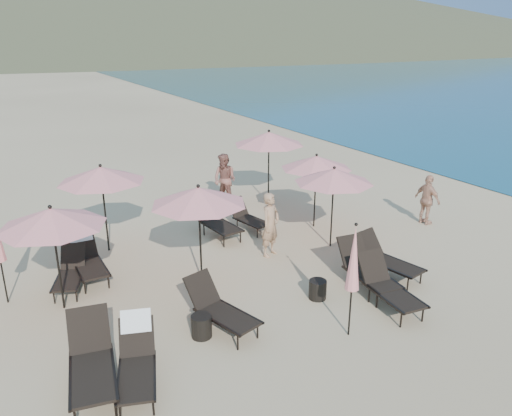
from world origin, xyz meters
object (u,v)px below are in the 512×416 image
umbrella_open_4 (269,138)px  side_table_0 (201,326)px  lounger_8 (216,220)px  side_table_1 (318,289)px  umbrella_open_0 (51,218)px  umbrella_open_2 (334,176)px  lounger_2 (220,308)px  lounger_5 (387,258)px  lounger_1 (137,357)px  lounger_7 (87,256)px  beachgoer_b (225,180)px  umbrella_open_5 (316,162)px  beachgoer_c (427,200)px  umbrella_open_3 (101,174)px  lounger_4 (366,269)px  lounger_0 (91,360)px  umbrella_closed_0 (354,259)px  lounger_3 (388,286)px  beachgoer_a (271,225)px  umbrella_open_1 (199,196)px  lounger_9 (248,217)px  lounger_6 (70,272)px

umbrella_open_4 → side_table_0: bearing=-129.0°
lounger_8 → side_table_1: bearing=-91.1°
umbrella_open_0 → umbrella_open_2: size_ratio=1.03×
lounger_2 → umbrella_open_0: (-2.59, 2.28, 1.59)m
lounger_5 → umbrella_open_2: size_ratio=0.78×
lounger_1 → umbrella_open_4: size_ratio=0.68×
lounger_7 → lounger_5: bearing=-29.4°
umbrella_open_0 → beachgoer_b: bearing=37.2°
umbrella_open_4 → umbrella_open_5: 2.60m
lounger_2 → side_table_1: size_ratio=4.14×
beachgoer_c → umbrella_open_3: bearing=70.8°
lounger_2 → lounger_4: lounger_4 is taller
lounger_1 → lounger_4: size_ratio=0.94×
lounger_0 → beachgoer_c: bearing=24.4°
umbrella_open_0 → umbrella_closed_0: (4.66, -3.68, -0.43)m
umbrella_open_3 → side_table_1: (3.41, -4.80, -1.89)m
lounger_5 → beachgoer_b: (-1.14, 6.61, 0.43)m
lounger_4 → side_table_0: size_ratio=4.08×
side_table_1 → beachgoer_c: 5.97m
lounger_7 → side_table_0: (1.39, -3.67, -0.29)m
lounger_1 → lounger_4: 5.52m
lounger_3 → beachgoer_a: size_ratio=1.04×
lounger_3 → umbrella_open_4: bearing=85.9°
lounger_0 → lounger_5: size_ratio=1.10×
lounger_2 → umbrella_open_1: size_ratio=0.75×
lounger_3 → umbrella_open_5: 5.00m
lounger_9 → umbrella_open_0: (-5.52, -2.11, 1.65)m
lounger_9 → beachgoer_a: size_ratio=0.91×
lounger_2 → lounger_5: bearing=-14.9°
umbrella_closed_0 → beachgoer_b: (1.24, 8.17, -0.74)m
lounger_7 → umbrella_open_4: 7.26m
side_table_0 → beachgoer_c: beachgoer_c is taller
lounger_8 → beachgoer_a: (0.69, -1.87, 0.38)m
lounger_4 → umbrella_open_3: (-4.65, 4.92, 1.63)m
lounger_6 → lounger_1: bearing=-64.2°
side_table_0 → beachgoer_c: bearing=15.4°
umbrella_open_4 → beachgoer_b: umbrella_open_4 is taller
lounger_9 → beachgoer_c: size_ratio=1.01×
lounger_3 → lounger_8: 5.52m
beachgoer_a → umbrella_open_2: bearing=-35.1°
lounger_8 → lounger_9: 1.02m
lounger_3 → umbrella_open_2: 3.59m
lounger_1 → umbrella_open_1: 4.05m
umbrella_open_3 → beachgoer_c: bearing=-16.4°
lounger_9 → umbrella_open_2: size_ratio=0.69×
umbrella_open_4 → umbrella_closed_0: (-2.63, -7.65, -0.62)m
lounger_8 → umbrella_closed_0: umbrella_closed_0 is taller
lounger_3 → lounger_6: size_ratio=1.13×
umbrella_open_5 → lounger_5: bearing=-95.6°
umbrella_open_0 → side_table_0: (2.15, -2.38, -1.82)m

